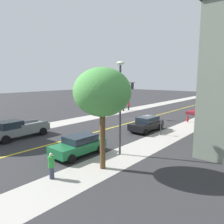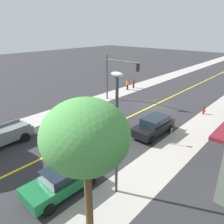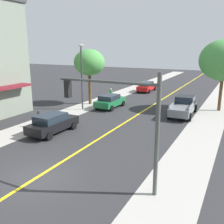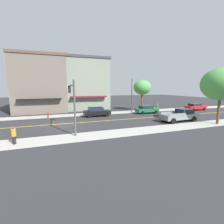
{
  "view_description": "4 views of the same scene",
  "coord_description": "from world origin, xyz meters",
  "views": [
    {
      "loc": [
        -16.27,
        27.06,
        5.88
      ],
      "look_at": [
        -1.16,
        8.82,
        2.17
      ],
      "focal_mm": 35.05,
      "sensor_mm": 36.0,
      "label": 1
    },
    {
      "loc": [
        -12.98,
        22.02,
        9.03
      ],
      "look_at": [
        -1.35,
        8.81,
        2.18
      ],
      "focal_mm": 34.92,
      "sensor_mm": 36.0,
      "label": 2
    },
    {
      "loc": [
        9.33,
        -9.36,
        6.86
      ],
      "look_at": [
        -0.38,
        9.66,
        1.4
      ],
      "focal_mm": 41.34,
      "sensor_mm": 36.0,
      "label": 3
    },
    {
      "loc": [
        22.83,
        -0.68,
        5.04
      ],
      "look_at": [
        0.73,
        7.34,
        1.4
      ],
      "focal_mm": 25.8,
      "sensor_mm": 36.0,
      "label": 4
    }
  ],
  "objects": [
    {
      "name": "ground_plane",
      "position": [
        0.0,
        0.0,
        0.0
      ],
      "size": [
        140.0,
        140.0,
        0.0
      ],
      "primitive_type": "plane",
      "color": "#2D2D30"
    },
    {
      "name": "sidewalk_right",
      "position": [
        6.8,
        0.0,
        0.0
      ],
      "size": [
        3.04,
        126.0,
        0.01
      ],
      "primitive_type": "cube",
      "color": "#ADA8A0",
      "rests_on": "ground"
    },
    {
      "name": "road_centerline_stripe",
      "position": [
        0.0,
        0.0,
        0.0
      ],
      "size": [
        0.2,
        126.0,
        0.0
      ],
      "primitive_type": "cube",
      "color": "yellow",
      "rests_on": "ground"
    },
    {
      "name": "street_tree_left_near",
      "position": [
        -7.1,
        16.94,
        4.97
      ],
      "size": [
        3.63,
        3.63,
        6.55
      ],
      "color": "brown",
      "rests_on": "ground"
    },
    {
      "name": "street_tree_right_corner",
      "position": [
        7.3,
        20.52,
        5.42
      ],
      "size": [
        5.1,
        5.1,
        7.6
      ],
      "color": "brown",
      "rests_on": "ground"
    },
    {
      "name": "parking_meter",
      "position": [
        -6.13,
        6.92,
        0.95
      ],
      "size": [
        0.12,
        0.18,
        1.45
      ],
      "color": "#4C4C51",
      "rests_on": "ground"
    },
    {
      "name": "traffic_light_mast",
      "position": [
        4.45,
        1.29,
        3.87
      ],
      "size": [
        5.32,
        0.32,
        5.81
      ],
      "rotation": [
        0.0,
        0.0,
        3.14
      ],
      "color": "#474C47",
      "rests_on": "ground"
    },
    {
      "name": "street_lamp",
      "position": [
        -6.35,
        14.13,
        4.31
      ],
      "size": [
        0.7,
        0.36,
        7.07
      ],
      "color": "#38383D",
      "rests_on": "ground"
    },
    {
      "name": "red_sedan_left_curb",
      "position": [
        -3.99,
        28.66,
        0.8
      ],
      "size": [
        2.11,
        4.83,
        1.53
      ],
      "rotation": [
        0.0,
        0.0,
        1.6
      ],
      "color": "red",
      "rests_on": "ground"
    },
    {
      "name": "black_sedan_left_curb",
      "position": [
        -4.05,
        6.23,
        0.82
      ],
      "size": [
        2.17,
        4.64,
        1.59
      ],
      "rotation": [
        0.0,
        0.0,
        1.54
      ],
      "color": "black",
      "rests_on": "ground"
    },
    {
      "name": "green_sedan_left_curb",
      "position": [
        -3.98,
        16.22,
        0.79
      ],
      "size": [
        2.19,
        4.39,
        1.51
      ],
      "rotation": [
        0.0,
        0.0,
        1.55
      ],
      "color": "#196638",
      "rests_on": "ground"
    },
    {
      "name": "grey_pickup_truck",
      "position": [
        4.18,
        16.85,
        0.91
      ],
      "size": [
        2.41,
        5.81,
        1.83
      ],
      "rotation": [
        0.0,
        0.0,
        1.61
      ],
      "color": "slate",
      "rests_on": "ground"
    },
    {
      "name": "pedestrian_green_shirt",
      "position": [
        -5.8,
        19.98,
        0.82
      ],
      "size": [
        0.38,
        0.38,
        1.57
      ],
      "rotation": [
        0.0,
        0.0,
        0.41
      ],
      "color": "#33384C",
      "rests_on": "ground"
    }
  ]
}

